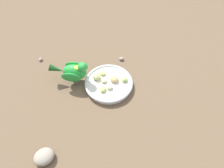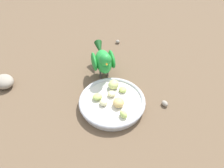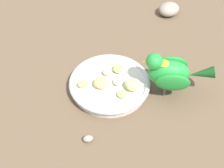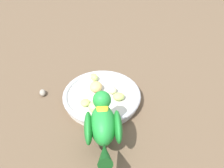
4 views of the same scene
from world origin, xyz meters
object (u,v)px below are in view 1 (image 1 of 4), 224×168
(apple_piece_0, at_px, (113,79))
(rock_large, at_px, (44,157))
(apple_piece_3, at_px, (110,87))
(pebble_0, at_px, (40,59))
(apple_piece_2, at_px, (104,81))
(apple_piece_6, at_px, (96,76))
(feeding_bowl, at_px, (109,84))
(pebble_1, at_px, (121,59))
(apple_piece_4, at_px, (125,80))
(apple_piece_1, at_px, (103,73))
(apple_piece_5, at_px, (103,89))
(parrot, at_px, (74,71))

(apple_piece_0, relative_size, rock_large, 0.52)
(apple_piece_0, bearing_deg, apple_piece_3, -37.04)
(rock_large, distance_m, pebble_0, 0.47)
(apple_piece_2, relative_size, apple_piece_3, 1.02)
(apple_piece_2, xyz_separation_m, apple_piece_6, (-0.03, -0.03, 0.01))
(feeding_bowl, distance_m, pebble_1, 0.16)
(feeding_bowl, bearing_deg, rock_large, -50.51)
(apple_piece_6, bearing_deg, pebble_0, -130.85)
(apple_piece_6, xyz_separation_m, pebble_0, (-0.20, -0.23, -0.03))
(feeding_bowl, xyz_separation_m, apple_piece_6, (-0.04, -0.04, 0.02))
(feeding_bowl, bearing_deg, apple_piece_4, 81.60)
(apple_piece_3, bearing_deg, apple_piece_1, -174.34)
(apple_piece_4, distance_m, pebble_1, 0.15)
(apple_piece_1, relative_size, apple_piece_6, 0.70)
(apple_piece_4, bearing_deg, apple_piece_1, -128.13)
(apple_piece_3, xyz_separation_m, apple_piece_4, (-0.02, 0.07, 0.00))
(apple_piece_1, distance_m, apple_piece_4, 0.10)
(apple_piece_5, bearing_deg, apple_piece_2, 157.43)
(apple_piece_4, distance_m, apple_piece_5, 0.10)
(apple_piece_3, xyz_separation_m, pebble_0, (-0.26, -0.27, -0.02))
(feeding_bowl, height_order, parrot, parrot)
(feeding_bowl, xyz_separation_m, apple_piece_0, (-0.00, 0.02, 0.02))
(feeding_bowl, distance_m, apple_piece_4, 0.07)
(apple_piece_1, distance_m, parrot, 0.13)
(pebble_0, bearing_deg, apple_piece_0, 51.76)
(apple_piece_0, relative_size, pebble_0, 2.01)
(apple_piece_3, relative_size, pebble_0, 1.38)
(apple_piece_5, distance_m, rock_large, 0.33)
(apple_piece_4, height_order, apple_piece_5, apple_piece_4)
(apple_piece_1, xyz_separation_m, pebble_1, (-0.08, 0.11, -0.02))
(apple_piece_0, relative_size, apple_piece_1, 1.43)
(pebble_1, bearing_deg, pebble_0, -105.55)
(apple_piece_1, xyz_separation_m, apple_piece_5, (0.08, -0.02, 0.00))
(apple_piece_6, distance_m, pebble_1, 0.17)
(apple_piece_2, distance_m, pebble_0, 0.34)
(apple_piece_2, xyz_separation_m, apple_piece_4, (0.02, 0.08, 0.00))
(apple_piece_3, bearing_deg, feeding_bowl, 171.27)
(apple_piece_5, distance_m, pebble_1, 0.21)
(apple_piece_3, bearing_deg, apple_piece_6, -149.84)
(pebble_0, relative_size, pebble_1, 0.78)
(apple_piece_2, distance_m, rock_large, 0.37)
(apple_piece_4, xyz_separation_m, parrot, (-0.07, -0.20, 0.04))
(apple_piece_5, bearing_deg, apple_piece_0, 123.13)
(parrot, bearing_deg, apple_piece_1, 19.99)
(apple_piece_0, height_order, pebble_0, apple_piece_0)
(apple_piece_6, height_order, rock_large, apple_piece_6)
(apple_piece_5, relative_size, pebble_1, 1.32)
(apple_piece_3, bearing_deg, apple_piece_0, 142.96)
(feeding_bowl, relative_size, apple_piece_6, 5.67)
(apple_piece_2, bearing_deg, apple_piece_3, 20.29)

